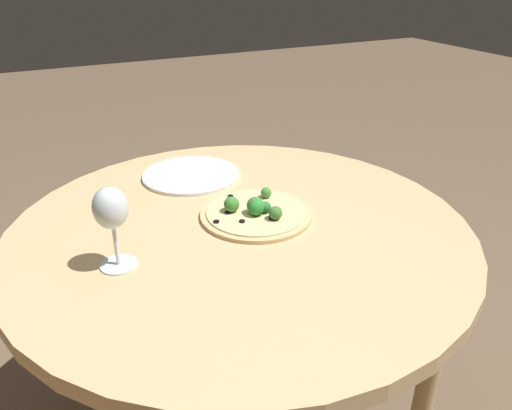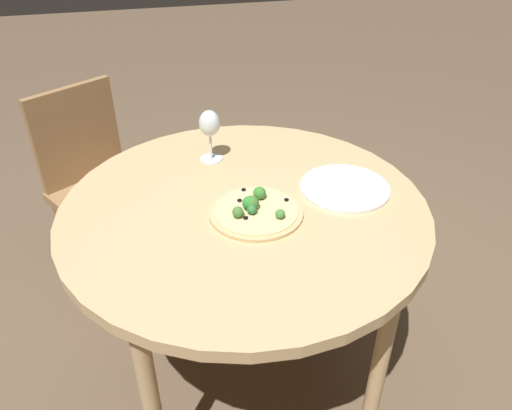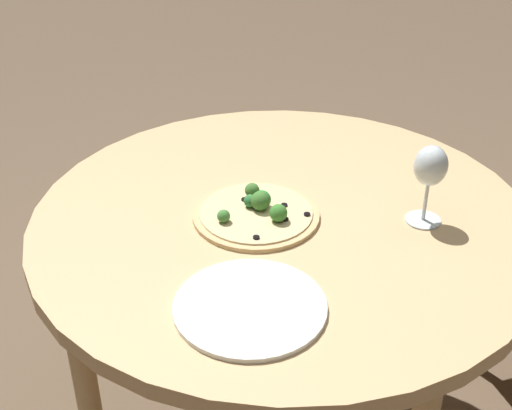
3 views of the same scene
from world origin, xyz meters
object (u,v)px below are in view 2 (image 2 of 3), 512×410
at_px(wine_glass, 210,125).
at_px(plate_near, 345,188).
at_px(pizza, 255,210).
at_px(chair, 99,181).

xyz_separation_m(wine_glass, plate_near, (0.29, 0.37, -0.12)).
bearing_deg(plate_near, pizza, -78.41).
height_order(chair, plate_near, chair).
xyz_separation_m(pizza, wine_glass, (-0.35, -0.07, 0.11)).
relative_size(wine_glass, plate_near, 0.64).
xyz_separation_m(pizza, plate_near, (-0.06, 0.30, -0.01)).
distance_m(chair, pizza, 0.99).
bearing_deg(chair, pizza, -90.63).
distance_m(chair, plate_near, 1.13).
distance_m(pizza, plate_near, 0.31).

